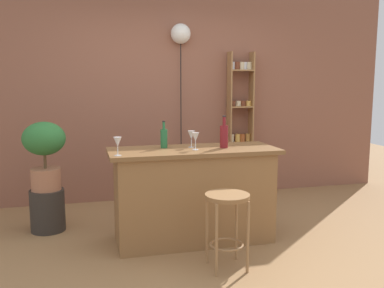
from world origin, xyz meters
The scene contains 13 objects.
ground centered at (0.00, 0.00, 0.00)m, with size 12.00×12.00×0.00m, color olive.
back_wall centered at (0.00, 1.95, 1.40)m, with size 6.40×0.10×2.80m, color #8C5642.
kitchen_counter centered at (0.00, 0.30, 0.46)m, with size 1.62×0.64×0.91m.
bar_stool centered at (0.11, -0.39, 0.48)m, with size 0.37×0.37×0.64m.
spice_shelf centered at (1.05, 1.79, 1.00)m, with size 0.33×0.18×1.94m.
plant_stool centered at (-1.41, 0.94, 0.22)m, with size 0.35×0.35×0.44m, color #2D2823.
potted_plant centered at (-1.41, 0.94, 0.86)m, with size 0.43×0.39×0.71m.
bottle_sauce_amber centered at (-0.26, 0.42, 1.01)m, with size 0.07×0.07×0.26m.
bottle_wine_red centered at (0.30, 0.27, 1.03)m, with size 0.08×0.08×0.31m.
wine_glass_left centered at (0.00, 0.23, 1.03)m, with size 0.07×0.07×0.16m.
wine_glass_center centered at (-0.73, 0.09, 1.03)m, with size 0.07×0.07×0.16m.
wine_glass_right centered at (0.00, 0.38, 1.03)m, with size 0.07×0.07×0.16m.
pendant_globe_light centered at (0.23, 1.84, 2.14)m, with size 0.26×0.26×2.28m.
Camera 1 is at (-1.02, -3.57, 1.55)m, focal length 39.59 mm.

